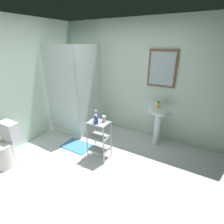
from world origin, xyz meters
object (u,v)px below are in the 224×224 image
pedestal_sink (158,119)px  conditioner_bottle_purple (96,116)px  rinse_cup (104,119)px  shower_stall (78,112)px  toilet (4,149)px  bath_mat (77,146)px  shampoo_bottle_blue (96,120)px  storage_cart (99,137)px  hand_soap_bottle (158,105)px

pedestal_sink → conditioner_bottle_purple: conditioner_bottle_purple is taller
pedestal_sink → rinse_cup: 1.20m
shower_stall → toilet: 1.69m
toilet → bath_mat: size_ratio=1.27×
shampoo_bottle_blue → rinse_cup: size_ratio=1.62×
shampoo_bottle_blue → rinse_cup: 0.15m
shower_stall → storage_cart: size_ratio=2.70×
bath_mat → shampoo_bottle_blue: bearing=-10.8°
toilet → storage_cart: bearing=36.2°
pedestal_sink → storage_cart: 1.29m
hand_soap_bottle → shampoo_bottle_blue: size_ratio=0.82×
rinse_cup → bath_mat: 1.04m
storage_cart → shower_stall: bearing=147.7°
shower_stall → hand_soap_bottle: 1.91m
toilet → bath_mat: (0.72, 1.03, -0.31)m
storage_cart → conditioner_bottle_purple: conditioner_bottle_purple is taller
hand_soap_bottle → shampoo_bottle_blue: 1.32m
toilet → storage_cart: size_ratio=1.03×
pedestal_sink → conditioner_bottle_purple: 1.32m
conditioner_bottle_purple → bath_mat: bearing=177.2°
pedestal_sink → hand_soap_bottle: hand_soap_bottle is taller
rinse_cup → storage_cart: bearing=-136.9°
rinse_cup → bath_mat: size_ratio=0.18×
toilet → rinse_cup: (1.41, 1.04, 0.48)m
pedestal_sink → bath_mat: size_ratio=1.35×
pedestal_sink → shower_stall: bearing=-170.6°
storage_cart → bath_mat: 0.75m
pedestal_sink → shampoo_bottle_blue: 1.35m
hand_soap_bottle → bath_mat: size_ratio=0.23×
pedestal_sink → shampoo_bottle_blue: size_ratio=4.76×
shower_stall → shampoo_bottle_blue: shower_stall is taller
toilet → conditioner_bottle_purple: (1.28, 1.01, 0.52)m
rinse_cup → shower_stall: bearing=151.9°
hand_soap_bottle → toilet: bearing=-136.2°
toilet → hand_soap_bottle: (2.09, 2.00, 0.56)m
pedestal_sink → toilet: (-2.14, -1.98, -0.26)m
conditioner_bottle_purple → bath_mat: 0.99m
toilet → bath_mat: toilet is taller
pedestal_sink → rinse_cup: bearing=-128.0°
pedestal_sink → hand_soap_bottle: size_ratio=5.84×
toilet → rinse_cup: size_ratio=7.24×
hand_soap_bottle → shampoo_bottle_blue: hand_soap_bottle is taller
rinse_cup → bath_mat: (-0.69, -0.01, -0.78)m
pedestal_sink → bath_mat: (-1.41, -0.94, -0.57)m
hand_soap_bottle → conditioner_bottle_purple: size_ratio=0.69×
shower_stall → hand_soap_bottle: size_ratio=14.41×
pedestal_sink → storage_cart: (-0.80, -1.00, -0.14)m
toilet → storage_cart: toilet is taller
conditioner_bottle_purple → shampoo_bottle_blue: bearing=-58.3°
rinse_cup → bath_mat: bearing=-178.9°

